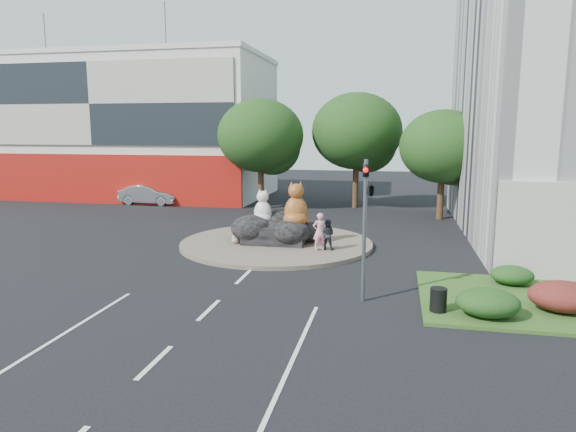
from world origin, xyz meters
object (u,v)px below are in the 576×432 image
Objects in this scene: cat_tabby at (296,204)px; litter_bin at (438,300)px; cat_white at (263,207)px; pedestrian_pink at (319,232)px; kitten_white at (320,240)px; pedestrian_dark at (327,235)px; parked_car at (150,195)px; kitten_calico at (236,235)px.

litter_bin is (6.41, -8.61, -1.74)m from cat_tabby.
cat_tabby is 10.88m from litter_bin.
cat_white is at bearing 151.60° from cat_tabby.
litter_bin is at bearing 95.90° from pedestrian_pink.
pedestrian_dark reaches higher than kitten_white.
cat_white reaches higher than parked_car.
kitten_white is at bearing -114.50° from pedestrian_pink.
kitten_calico is 0.54× the size of pedestrian_dark.
litter_bin is (5.00, -7.30, -0.62)m from pedestrian_pink.
kitten_calico is 12.42m from litter_bin.
litter_bin is at bearing -134.46° from parked_car.
cat_white is 2.24× the size of kitten_calico.
cat_white is 0.99× the size of pedestrian_pink.
cat_white is 1.22× the size of pedestrian_dark.
cat_white reaches higher than pedestrian_dark.
cat_white is 0.79× the size of cat_tabby.
cat_white is at bearing 64.09° from kitten_calico.
pedestrian_dark is 0.31× the size of parked_car.
cat_tabby is 2.54× the size of kitten_white.
cat_white is 1.87m from cat_tabby.
parked_car is at bearing 159.68° from kitten_calico.
kitten_calico reaches higher than litter_bin.
cat_white reaches higher than kitten_calico.
cat_white is 3.97m from pedestrian_dark.
kitten_white is 20.85m from parked_car.
kitten_calico is 1.05× the size of litter_bin.
pedestrian_pink is at bearing -130.17° from parked_car.
cat_tabby is 3.52m from kitten_calico.
cat_tabby is at bearing -26.33° from pedestrian_dark.
pedestrian_pink is at bearing 124.44° from litter_bin.
cat_white is at bearing 121.05° from kitten_white.
parked_car is 29.67m from litter_bin.
kitten_white is 1.16× the size of litter_bin.
parked_car is (-14.45, 12.49, -1.46)m from cat_tabby.
kitten_calico is (-3.05, -0.57, -1.64)m from cat_tabby.
cat_tabby reaches higher than kitten_white.
cat_white is 3.75m from kitten_white.
kitten_white is 0.61× the size of pedestrian_dark.
kitten_white reaches higher than litter_bin.
litter_bin is (9.47, -8.04, -0.10)m from kitten_calico.
cat_white is at bearing -54.98° from pedestrian_pink.
litter_bin is at bearing -92.38° from kitten_white.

